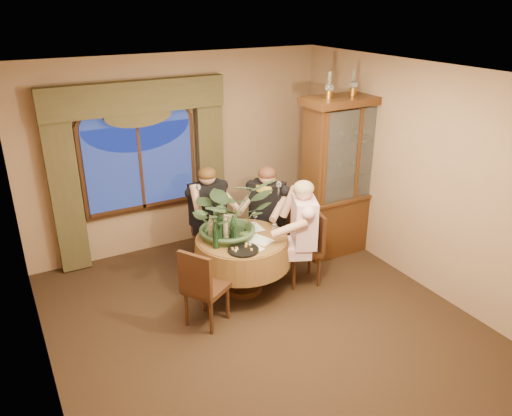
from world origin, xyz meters
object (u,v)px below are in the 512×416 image
stoneware_vase (230,225)px  wine_bottle_1 (225,228)px  chair_back_right (272,232)px  person_scarf (267,216)px  person_back (208,217)px  wine_bottle_3 (216,235)px  chair_back (212,234)px  dining_table (242,264)px  wine_bottle_5 (211,228)px  wine_bottle_4 (233,228)px  china_cabinet (347,176)px  centerpiece_plant (229,185)px  wine_bottle_0 (220,224)px  oil_lamp_left (329,85)px  chair_right (303,249)px  oil_lamp_right (377,80)px  person_pink (303,236)px  chair_front_left (206,286)px  wine_bottle_2 (219,232)px  olive_bowl (247,236)px  oil_lamp_center (354,83)px

stoneware_vase → wine_bottle_1: (-0.11, -0.11, 0.03)m
chair_back_right → person_scarf: size_ratio=0.67×
person_back → wine_bottle_3: bearing=65.4°
chair_back → person_scarf: bearing=153.6°
dining_table → wine_bottle_5: size_ratio=3.71×
wine_bottle_4 → wine_bottle_3: bearing=-162.4°
wine_bottle_3 → china_cabinet: bearing=10.8°
china_cabinet → centerpiece_plant: bearing=-174.3°
wine_bottle_0 → wine_bottle_5: 0.16m
oil_lamp_left → chair_right: oil_lamp_left is taller
dining_table → chair_right: 0.81m
oil_lamp_right → wine_bottle_0: bearing=-175.9°
centerpiece_plant → wine_bottle_4: bearing=-102.2°
wine_bottle_4 → chair_back_right: bearing=28.3°
person_pink → chair_back: bearing=59.1°
chair_front_left → wine_bottle_2: 0.68m
chair_back → olive_bowl: 0.89m
oil_lamp_right → chair_back_right: (-1.56, 0.09, -1.96)m
dining_table → oil_lamp_right: (2.24, 0.33, 2.06)m
oil_lamp_center → stoneware_vase: 2.50m
china_cabinet → person_back: (-1.94, 0.49, -0.41)m
china_cabinet → wine_bottle_5: bearing=-174.0°
stoneware_vase → wine_bottle_3: size_ratio=0.81×
dining_table → centerpiece_plant: 1.04m
chair_back_right → person_back: size_ratio=0.67×
chair_right → wine_bottle_0: 1.15m
wine_bottle_1 → person_scarf: bearing=28.7°
stoneware_vase → wine_bottle_4: (-0.03, -0.15, 0.03)m
stoneware_vase → centerpiece_plant: 0.52m
wine_bottle_1 → wine_bottle_4: size_ratio=1.00×
chair_front_left → wine_bottle_0: 0.84m
chair_right → wine_bottle_3: (-1.18, 0.09, 0.44)m
chair_front_left → stoneware_vase: bearing=101.6°
oil_lamp_left → person_pink: 1.97m
oil_lamp_right → chair_back: oil_lamp_right is taller
oil_lamp_center → chair_back_right: size_ratio=0.35×
person_pink → person_back: 1.39m
olive_bowl → wine_bottle_2: size_ratio=0.52×
oil_lamp_right → wine_bottle_0: size_ratio=1.03×
chair_back → wine_bottle_0: 0.78m
person_back → china_cabinet: bearing=159.1°
dining_table → wine_bottle_2: 0.63m
stoneware_vase → wine_bottle_3: 0.38m
chair_back_right → person_scarf: (-0.04, 0.07, 0.23)m
person_scarf → stoneware_vase: person_scarf is taller
person_back → chair_right: bearing=124.4°
oil_lamp_left → chair_back: oil_lamp_left is taller
centerpiece_plant → wine_bottle_5: bearing=-171.7°
olive_bowl → person_pink: bearing=-21.4°
person_scarf → wine_bottle_5: person_scarf is taller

